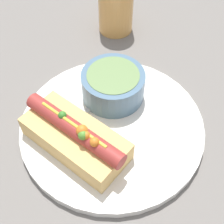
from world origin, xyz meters
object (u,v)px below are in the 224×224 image
object	(u,v)px
soup_bowl	(113,84)
drinking_glass	(116,8)
hot_dog	(74,135)
spoon	(110,94)

from	to	relation	value
soup_bowl	drinking_glass	bearing A→B (deg)	141.56
hot_dog	spoon	bearing A→B (deg)	100.91
soup_bowl	spoon	xyz separation A→B (m)	(-0.00, -0.01, -0.02)
spoon	drinking_glass	distance (m)	0.21
spoon	hot_dog	bearing A→B (deg)	-161.58
soup_bowl	drinking_glass	world-z (taller)	drinking_glass
spoon	soup_bowl	bearing A→B (deg)	-28.96
soup_bowl	spoon	size ratio (longest dim) A/B	0.61
hot_dog	soup_bowl	xyz separation A→B (m)	(-0.05, 0.11, 0.00)
drinking_glass	hot_dog	bearing A→B (deg)	-48.61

